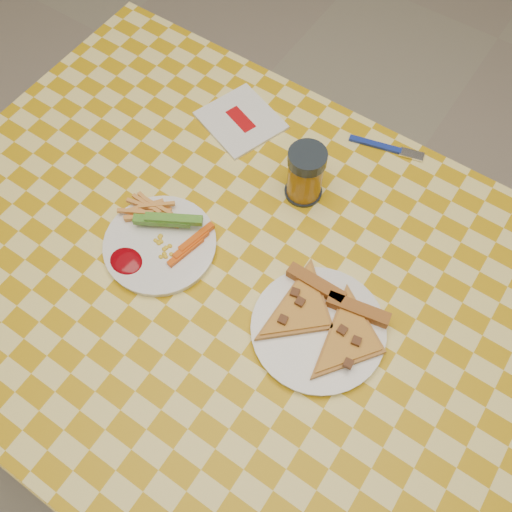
{
  "coord_description": "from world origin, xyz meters",
  "views": [
    {
      "loc": [
        0.23,
        -0.33,
        1.63
      ],
      "look_at": [
        -0.02,
        0.05,
        0.78
      ],
      "focal_mm": 40.0,
      "sensor_mm": 36.0,
      "label": 1
    }
  ],
  "objects_px": {
    "drink_glass": "(305,174)",
    "table": "(252,305)",
    "plate_left": "(160,245)",
    "plate_right": "(318,330)"
  },
  "relations": [
    {
      "from": "table",
      "to": "drink_glass",
      "type": "relative_size",
      "value": 11.3
    },
    {
      "from": "table",
      "to": "plate_left",
      "type": "bearing_deg",
      "value": -172.46
    },
    {
      "from": "table",
      "to": "plate_right",
      "type": "xyz_separation_m",
      "value": [
        0.13,
        -0.0,
        0.08
      ]
    },
    {
      "from": "plate_left",
      "to": "plate_right",
      "type": "distance_m",
      "value": 0.31
    },
    {
      "from": "plate_left",
      "to": "drink_glass",
      "type": "distance_m",
      "value": 0.29
    },
    {
      "from": "table",
      "to": "drink_glass",
      "type": "distance_m",
      "value": 0.25
    },
    {
      "from": "plate_left",
      "to": "drink_glass",
      "type": "height_order",
      "value": "drink_glass"
    },
    {
      "from": "plate_left",
      "to": "plate_right",
      "type": "bearing_deg",
      "value": 3.84
    },
    {
      "from": "table",
      "to": "plate_left",
      "type": "xyz_separation_m",
      "value": [
        -0.18,
        -0.02,
        0.08
      ]
    },
    {
      "from": "drink_glass",
      "to": "table",
      "type": "bearing_deg",
      "value": -81.57
    }
  ]
}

